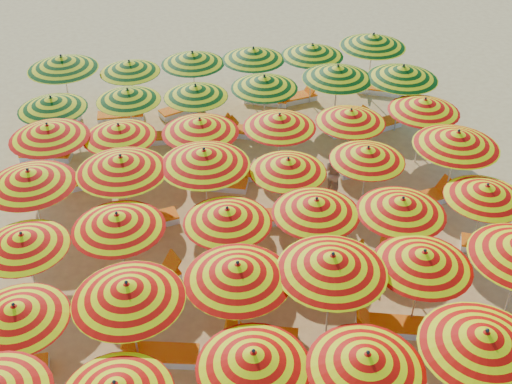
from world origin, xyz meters
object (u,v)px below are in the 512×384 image
lounger_30 (268,99)px  umbrella_10 (484,340)px  umbrella_31 (119,131)px  lounger_25 (349,126)px  lounger_14 (148,221)px  lounger_22 (151,138)px  umbrella_39 (264,82)px  umbrella_41 (403,72)px  umbrella_25 (121,164)px  lounger_16 (427,198)px  lounger_21 (47,155)px  umbrella_18 (23,241)px  umbrella_19 (118,221)px  umbrella_20 (227,216)px  umbrella_15 (332,263)px  umbrella_16 (423,259)px  umbrella_24 (29,178)px  umbrella_30 (48,131)px  lounger_32 (377,89)px  umbrella_47 (373,40)px  lounger_15 (269,217)px  umbrella_45 (253,54)px  lounger_27 (57,115)px  lounger_7 (160,354)px  umbrella_36 (52,103)px  lounger_23 (215,136)px  umbrella_32 (200,126)px  lounger_18 (219,183)px  umbrella_12 (16,313)px  umbrella_21 (316,206)px  lounger_6 (8,372)px  umbrella_26 (204,157)px  umbrella_40 (338,72)px  lounger_8 (260,337)px  umbrella_28 (368,154)px  lounger_11 (332,257)px  lounger_29 (183,109)px  umbrella_46 (312,50)px  umbrella_8 (253,359)px  umbrella_33 (279,121)px  umbrella_13 (128,292)px  umbrella_34 (351,116)px  umbrella_23 (486,192)px  umbrella_38 (196,91)px  umbrella_42 (62,63)px  lounger_31 (296,98)px  umbrella_29 (457,139)px  lounger_24 (247,132)px  umbrella_9 (367,361)px  lounger_19 (262,172)px  lounger_26 (377,125)px

lounger_30 → umbrella_10: bearing=-60.8°
umbrella_31 → lounger_25: size_ratio=1.41×
lounger_14 → lounger_22: size_ratio=1.03×
umbrella_39 → umbrella_41: size_ratio=1.02×
umbrella_25 → lounger_16: bearing=0.1°
lounger_21 → umbrella_18: bearing=-75.5°
umbrella_19 → umbrella_20: 2.71m
umbrella_15 → lounger_16: bearing=47.3°
umbrella_16 → umbrella_24: bearing=154.0°
umbrella_30 → umbrella_39: (6.95, 2.37, -0.07)m
umbrella_24 → lounger_32: bearing=31.6°
umbrella_47 → lounger_25: umbrella_47 is taller
umbrella_24 → lounger_30: bearing=43.5°
lounger_21 → lounger_15: bearing=-22.7°
umbrella_45 → lounger_27: size_ratio=1.65×
lounger_7 → lounger_30: 12.89m
umbrella_36 → lounger_23: size_ratio=1.46×
umbrella_32 → lounger_18: bearing=-20.1°
umbrella_12 → umbrella_21: bearing=19.8°
lounger_6 → lounger_23: 11.15m
umbrella_15 → lounger_22: 10.72m
umbrella_26 → lounger_32: umbrella_26 is taller
umbrella_40 → lounger_8: 10.57m
umbrella_26 → umbrella_32: 2.03m
umbrella_15 → umbrella_16: umbrella_15 is taller
umbrella_28 → umbrella_41: (2.57, 4.45, 0.26)m
umbrella_36 → lounger_11: (7.85, -6.54, -1.96)m
umbrella_25 → umbrella_40: (7.32, 4.73, -0.05)m
umbrella_16 → lounger_22: umbrella_16 is taller
umbrella_26 → lounger_29: umbrella_26 is taller
umbrella_15 → lounger_14: umbrella_15 is taller
umbrella_46 → lounger_22: bearing=-162.3°
umbrella_40 → umbrella_41: bearing=-9.5°
lounger_25 → umbrella_8: bearing=-136.6°
umbrella_33 → umbrella_36: size_ratio=1.06×
umbrella_13 → umbrella_34: (6.88, 6.98, -0.22)m
umbrella_23 → umbrella_38: 9.99m
umbrella_33 → umbrella_41: bearing=26.1°
umbrella_12 → umbrella_42: bearing=90.2°
umbrella_24 → lounger_31: size_ratio=1.78×
umbrella_26 → lounger_18: size_ratio=1.81×
umbrella_32 → umbrella_41: (7.23, 2.37, 0.11)m
umbrella_29 → lounger_24: (-5.48, 4.98, -2.20)m
umbrella_9 → lounger_19: bearing=92.8°
lounger_11 → lounger_18: (-2.70, 3.99, 0.00)m
lounger_15 → umbrella_31: bearing=158.0°
umbrella_40 → umbrella_47: (2.00, 2.37, 0.05)m
umbrella_42 → lounger_26: size_ratio=1.46×
lounger_26 → lounger_32: same height
umbrella_36 → umbrella_41: (11.88, 0.00, 0.22)m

